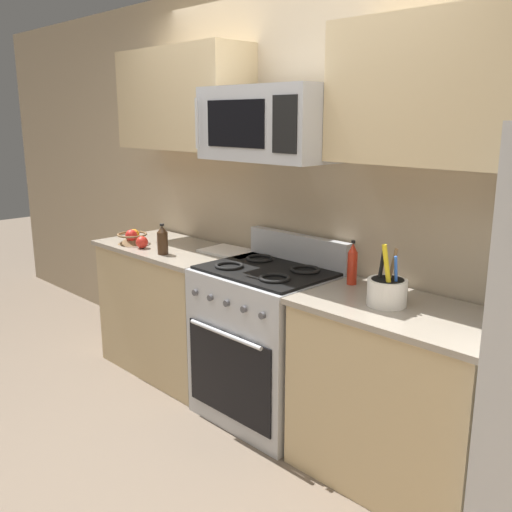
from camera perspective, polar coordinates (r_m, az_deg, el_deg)
The scene contains 14 objects.
ground_plane at distance 3.25m, azimuth -7.53°, elevation -19.45°, with size 16.00×16.00×0.00m, color #6B5B4C.
wall_back at distance 3.46m, azimuth 5.44°, elevation 5.81°, with size 8.00×0.10×2.60m, color tan.
counter_left at distance 4.08m, azimuth -8.39°, elevation -5.22°, with size 1.09×0.60×0.91m.
range_oven at distance 3.41m, azimuth 1.08°, elevation -8.66°, with size 0.76×0.64×1.09m.
counter_right at distance 2.92m, azimuth 14.00°, elevation -13.52°, with size 1.00×0.60×0.91m.
microwave at distance 3.17m, azimuth 1.52°, elevation 13.15°, with size 0.80×0.44×0.40m.
upper_cabinets_left at distance 3.96m, azimuth -7.37°, elevation 15.32°, with size 1.08×0.34×0.65m.
upper_cabinets_right at distance 2.74m, azimuth 17.62°, elevation 15.53°, with size 0.99×0.34×0.65m.
utensil_crock at distance 2.75m, azimuth 13.02°, elevation -3.40°, with size 0.19×0.19×0.30m.
fruit_basket at distance 4.07m, azimuth -12.31°, elevation 1.83°, with size 0.21×0.21×0.10m.
apple_loose at distance 3.92m, azimuth -11.38°, elevation 1.36°, with size 0.08×0.08×0.08m, color red.
cutting_board at distance 3.71m, azimuth -2.48°, elevation 0.41°, with size 0.40×0.26×0.02m, color silver.
bottle_soy at distance 3.72m, azimuth -9.37°, elevation 1.56°, with size 0.07×0.07×0.20m.
bottle_hot_sauce at distance 3.04m, azimuth 9.65°, elevation -0.82°, with size 0.05×0.05×0.24m.
Camera 1 is at (2.20, -1.60, 1.78)m, focal length 39.84 mm.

